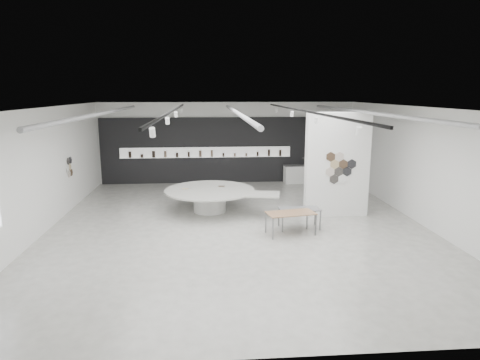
{
  "coord_description": "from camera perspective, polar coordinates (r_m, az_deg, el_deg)",
  "views": [
    {
      "loc": [
        -0.99,
        -13.19,
        4.27
      ],
      "look_at": [
        0.16,
        1.2,
        1.29
      ],
      "focal_mm": 32.0,
      "sensor_mm": 36.0,
      "label": 1
    }
  ],
  "objects": [
    {
      "name": "kitchen_counter",
      "position": [
        20.57,
        7.95,
        0.8
      ],
      "size": [
        1.53,
        0.68,
        1.18
      ],
      "rotation": [
        0.0,
        0.0,
        0.07
      ],
      "color": "white",
      "rests_on": "ground"
    },
    {
      "name": "partition_column",
      "position": [
        15.08,
        12.84,
        1.96
      ],
      "size": [
        2.2,
        0.38,
        3.6
      ],
      "color": "white",
      "rests_on": "ground"
    },
    {
      "name": "sample_table_stone",
      "position": [
        13.68,
        7.93,
        -4.0
      ],
      "size": [
        1.3,
        0.69,
        0.66
      ],
      "rotation": [
        0.0,
        0.0,
        0.04
      ],
      "color": "slate",
      "rests_on": "ground"
    },
    {
      "name": "room",
      "position": [
        13.4,
        -0.66,
        2.25
      ],
      "size": [
        12.02,
        14.02,
        3.82
      ],
      "color": "#B3B1A8",
      "rests_on": "ground"
    },
    {
      "name": "back_wall_display",
      "position": [
        20.33,
        -1.96,
        3.97
      ],
      "size": [
        11.8,
        0.27,
        3.1
      ],
      "color": "black",
      "rests_on": "ground"
    },
    {
      "name": "display_island",
      "position": [
        15.48,
        -3.83,
        -2.3
      ],
      "size": [
        4.37,
        3.78,
        0.83
      ],
      "rotation": [
        0.0,
        0.0,
        -0.18
      ],
      "color": "white",
      "rests_on": "ground"
    },
    {
      "name": "sample_table_wood",
      "position": [
        13.09,
        6.79,
        -4.55
      ],
      "size": [
        1.56,
        0.98,
        0.68
      ],
      "rotation": [
        0.0,
        0.0,
        0.19
      ],
      "color": "#8E6849",
      "rests_on": "ground"
    }
  ]
}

